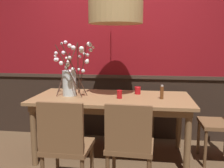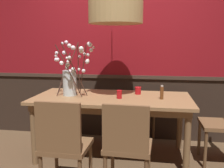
{
  "view_description": "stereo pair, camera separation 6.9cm",
  "coord_description": "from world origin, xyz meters",
  "px_view_note": "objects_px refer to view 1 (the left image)",
  "views": [
    {
      "loc": [
        0.4,
        -2.98,
        1.4
      ],
      "look_at": [
        0.0,
        0.0,
        0.91
      ],
      "focal_mm": 40.64,
      "sensor_mm": 36.0,
      "label": 1
    },
    {
      "loc": [
        0.47,
        -2.97,
        1.4
      ],
      "look_at": [
        0.0,
        0.0,
        0.91
      ],
      "focal_mm": 40.64,
      "sensor_mm": 36.0,
      "label": 2
    }
  ],
  "objects_px": {
    "dining_table": "(112,103)",
    "vase_with_blossoms": "(70,78)",
    "candle_holder_nearer_center": "(119,94)",
    "candle_holder_nearer_edge": "(138,90)",
    "chair_near_side_left": "(65,143)",
    "condiment_bottle": "(162,92)",
    "chair_near_side_right": "(129,144)",
    "pendant_lamp": "(116,13)",
    "chair_far_side_right": "(139,101)"
  },
  "relations": [
    {
      "from": "vase_with_blossoms",
      "to": "pendant_lamp",
      "type": "height_order",
      "value": "pendant_lamp"
    },
    {
      "from": "chair_near_side_left",
      "to": "candle_holder_nearer_edge",
      "type": "distance_m",
      "value": 1.27
    },
    {
      "from": "vase_with_blossoms",
      "to": "pendant_lamp",
      "type": "distance_m",
      "value": 0.95
    },
    {
      "from": "vase_with_blossoms",
      "to": "candle_holder_nearer_edge",
      "type": "distance_m",
      "value": 0.86
    },
    {
      "from": "vase_with_blossoms",
      "to": "condiment_bottle",
      "type": "xyz_separation_m",
      "value": [
        1.1,
        -0.05,
        -0.14
      ]
    },
    {
      "from": "dining_table",
      "to": "vase_with_blossoms",
      "type": "relative_size",
      "value": 2.79
    },
    {
      "from": "candle_holder_nearer_center",
      "to": "pendant_lamp",
      "type": "xyz_separation_m",
      "value": [
        -0.06,
        0.09,
        0.94
      ]
    },
    {
      "from": "candle_holder_nearer_edge",
      "to": "pendant_lamp",
      "type": "distance_m",
      "value": 1.0
    },
    {
      "from": "dining_table",
      "to": "vase_with_blossoms",
      "type": "distance_m",
      "value": 0.59
    },
    {
      "from": "candle_holder_nearer_center",
      "to": "candle_holder_nearer_edge",
      "type": "xyz_separation_m",
      "value": [
        0.2,
        0.28,
        -0.0
      ]
    },
    {
      "from": "chair_near_side_left",
      "to": "pendant_lamp",
      "type": "xyz_separation_m",
      "value": [
        0.35,
        0.88,
        1.24
      ]
    },
    {
      "from": "candle_holder_nearer_edge",
      "to": "candle_holder_nearer_center",
      "type": "bearing_deg",
      "value": -125.69
    },
    {
      "from": "candle_holder_nearer_edge",
      "to": "condiment_bottle",
      "type": "distance_m",
      "value": 0.38
    },
    {
      "from": "dining_table",
      "to": "chair_near_side_right",
      "type": "bearing_deg",
      "value": -72.12
    },
    {
      "from": "dining_table",
      "to": "vase_with_blossoms",
      "type": "height_order",
      "value": "vase_with_blossoms"
    },
    {
      "from": "vase_with_blossoms",
      "to": "candle_holder_nearer_center",
      "type": "height_order",
      "value": "vase_with_blossoms"
    },
    {
      "from": "chair_near_side_left",
      "to": "vase_with_blossoms",
      "type": "bearing_deg",
      "value": 103.25
    },
    {
      "from": "chair_near_side_right",
      "to": "chair_near_side_left",
      "type": "bearing_deg",
      "value": -175.59
    },
    {
      "from": "condiment_bottle",
      "to": "candle_holder_nearer_edge",
      "type": "bearing_deg",
      "value": 139.45
    },
    {
      "from": "chair_near_side_right",
      "to": "condiment_bottle",
      "type": "xyz_separation_m",
      "value": [
        0.32,
        0.79,
        0.32
      ]
    },
    {
      "from": "chair_far_side_right",
      "to": "chair_near_side_right",
      "type": "distance_m",
      "value": 1.71
    },
    {
      "from": "vase_with_blossoms",
      "to": "candle_holder_nearer_center",
      "type": "bearing_deg",
      "value": -7.62
    },
    {
      "from": "condiment_bottle",
      "to": "dining_table",
      "type": "bearing_deg",
      "value": 175.31
    },
    {
      "from": "candle_holder_nearer_edge",
      "to": "chair_far_side_right",
      "type": "bearing_deg",
      "value": 89.7
    },
    {
      "from": "chair_far_side_right",
      "to": "candle_holder_nearer_center",
      "type": "height_order",
      "value": "chair_far_side_right"
    },
    {
      "from": "chair_near_side_right",
      "to": "candle_holder_nearer_edge",
      "type": "distance_m",
      "value": 1.07
    },
    {
      "from": "dining_table",
      "to": "chair_near_side_right",
      "type": "relative_size",
      "value": 2.11
    },
    {
      "from": "chair_near_side_left",
      "to": "vase_with_blossoms",
      "type": "relative_size",
      "value": 1.35
    },
    {
      "from": "candle_holder_nearer_edge",
      "to": "condiment_bottle",
      "type": "height_order",
      "value": "condiment_bottle"
    },
    {
      "from": "chair_near_side_left",
      "to": "candle_holder_nearer_edge",
      "type": "height_order",
      "value": "chair_near_side_left"
    },
    {
      "from": "vase_with_blossoms",
      "to": "condiment_bottle",
      "type": "height_order",
      "value": "vase_with_blossoms"
    },
    {
      "from": "chair_near_side_left",
      "to": "candle_holder_nearer_center",
      "type": "distance_m",
      "value": 0.94
    },
    {
      "from": "chair_near_side_right",
      "to": "candle_holder_nearer_center",
      "type": "relative_size",
      "value": 9.14
    },
    {
      "from": "dining_table",
      "to": "candle_holder_nearer_center",
      "type": "distance_m",
      "value": 0.19
    },
    {
      "from": "dining_table",
      "to": "chair_near_side_right",
      "type": "xyz_separation_m",
      "value": [
        0.27,
        -0.83,
        -0.16
      ]
    },
    {
      "from": "candle_holder_nearer_edge",
      "to": "pendant_lamp",
      "type": "bearing_deg",
      "value": -142.84
    },
    {
      "from": "condiment_bottle",
      "to": "pendant_lamp",
      "type": "distance_m",
      "value": 1.06
    },
    {
      "from": "chair_far_side_right",
      "to": "pendant_lamp",
      "type": "height_order",
      "value": "pendant_lamp"
    },
    {
      "from": "chair_near_side_right",
      "to": "vase_with_blossoms",
      "type": "xyz_separation_m",
      "value": [
        -0.78,
        0.83,
        0.46
      ]
    },
    {
      "from": "condiment_bottle",
      "to": "vase_with_blossoms",
      "type": "bearing_deg",
      "value": 177.63
    },
    {
      "from": "candle_holder_nearer_center",
      "to": "condiment_bottle",
      "type": "height_order",
      "value": "condiment_bottle"
    },
    {
      "from": "dining_table",
      "to": "vase_with_blossoms",
      "type": "bearing_deg",
      "value": -179.69
    },
    {
      "from": "candle_holder_nearer_center",
      "to": "candle_holder_nearer_edge",
      "type": "bearing_deg",
      "value": 54.31
    },
    {
      "from": "vase_with_blossoms",
      "to": "pendant_lamp",
      "type": "bearing_deg",
      "value": 0.31
    },
    {
      "from": "chair_near_side_left",
      "to": "pendant_lamp",
      "type": "bearing_deg",
      "value": 68.24
    },
    {
      "from": "dining_table",
      "to": "candle_holder_nearer_edge",
      "type": "bearing_deg",
      "value": 33.1
    },
    {
      "from": "chair_near_side_right",
      "to": "candle_holder_nearer_edge",
      "type": "height_order",
      "value": "chair_near_side_right"
    },
    {
      "from": "chair_near_side_left",
      "to": "vase_with_blossoms",
      "type": "distance_m",
      "value": 1.01
    },
    {
      "from": "candle_holder_nearer_center",
      "to": "candle_holder_nearer_edge",
      "type": "relative_size",
      "value": 1.04
    },
    {
      "from": "chair_far_side_right",
      "to": "chair_near_side_right",
      "type": "xyz_separation_m",
      "value": [
        -0.04,
        -1.71,
        0.01
      ]
    }
  ]
}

